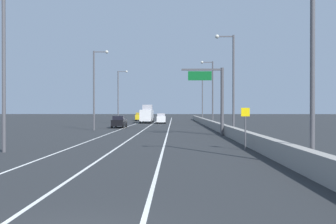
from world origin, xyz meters
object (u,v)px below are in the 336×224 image
Objects in this scene: lamp_post_left_near at (7,59)px; lamp_post_right_fourth at (201,95)px; lamp_post_right_third at (211,89)px; car_yellow_2 at (139,117)px; box_truck at (147,115)px; overhead_sign_gantry at (215,93)px; lamp_post_right_near at (308,41)px; speed_advisory_sign at (245,125)px; car_black_0 at (119,122)px; lamp_post_left_far at (119,93)px; car_white_1 at (161,118)px; lamp_post_left_mid at (96,85)px; lamp_post_right_second at (231,78)px.

lamp_post_right_fourth is at bearing 73.34° from lamp_post_left_near.
car_yellow_2 is (-15.20, 31.51, -5.26)m from lamp_post_right_third.
box_truck is (3.06, -14.89, 0.74)m from car_yellow_2.
box_truck is (-12.10, -4.84, -4.52)m from lamp_post_right_fourth.
lamp_post_right_near reaches higher than overhead_sign_gantry.
speed_advisory_sign is 0.64× the size of car_black_0.
car_black_0 is (2.84, -18.75, -5.36)m from lamp_post_left_far.
car_yellow_2 is 15.22m from box_truck.
lamp_post_right_third is 2.68× the size of car_yellow_2.
speed_advisory_sign reaches higher than car_white_1.
car_white_1 is (8.21, 24.52, -5.26)m from lamp_post_left_mid.
car_white_1 is (8.54, 50.27, -5.26)m from lamp_post_left_near.
car_black_0 is at bearing 128.09° from overhead_sign_gantry.
lamp_post_left_far is (-0.31, 51.49, 0.00)m from lamp_post_left_near.
overhead_sign_gantry is 22.41m from lamp_post_left_near.
lamp_post_left_near is at bearing -99.65° from car_white_1.
box_truck is (-10.41, 37.69, -2.94)m from overhead_sign_gantry.
lamp_post_left_near is 51.26m from car_white_1.
lamp_post_right_fourth is 13.79m from box_truck.
overhead_sign_gantry is 0.68× the size of lamp_post_left_far.
car_black_0 is 0.55× the size of box_truck.
overhead_sign_gantry is 39.15m from lamp_post_left_far.
lamp_post_right_fourth is (-0.04, 21.46, 0.00)m from lamp_post_right_third.
car_white_1 is 0.47× the size of box_truck.
overhead_sign_gantry is 21.81m from car_black_0.
lamp_post_right_third is (1.73, 21.08, 1.58)m from overhead_sign_gantry.
box_truck is at bearing 84.27° from lamp_post_left_near.
lamp_post_right_fourth is (-0.00, 42.91, 0.00)m from lamp_post_right_second.
car_yellow_2 is (2.30, 68.42, -5.26)m from lamp_post_left_near.
car_white_1 is at bearing 98.93° from speed_advisory_sign.
lamp_post_right_second is at bearing 90.99° from lamp_post_right_near.
lamp_post_right_near reaches higher than car_white_1.
car_black_0 is (-13.25, 16.91, -3.78)m from overhead_sign_gantry.
lamp_post_right_near and lamp_post_right_second have the same top height.
car_yellow_2 is at bearing 104.37° from overhead_sign_gantry.
lamp_post_right_fourth and lamp_post_left_near have the same top height.
lamp_post_left_near reaches higher than speed_advisory_sign.
lamp_post_right_near is at bearing -78.21° from car_yellow_2.
lamp_post_left_far reaches higher than car_white_1.
lamp_post_left_near is (-17.51, -36.91, 0.00)m from lamp_post_right_third.
speed_advisory_sign is 0.35× the size of box_truck.
lamp_post_right_fourth and lamp_post_left_mid have the same top height.
lamp_post_right_third is 1.00× the size of lamp_post_left_mid.
lamp_post_left_mid is 9.08m from car_black_0.
lamp_post_right_second is 40.19m from lamp_post_left_far.
speed_advisory_sign is at bearing -71.73° from lamp_post_left_far.
lamp_post_left_far is at bearing -98.79° from car_yellow_2.
lamp_post_left_near is 53.99m from box_truck.
lamp_post_right_near is at bearing -61.12° from lamp_post_left_mid.
lamp_post_right_second is at bearing -75.62° from car_white_1.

